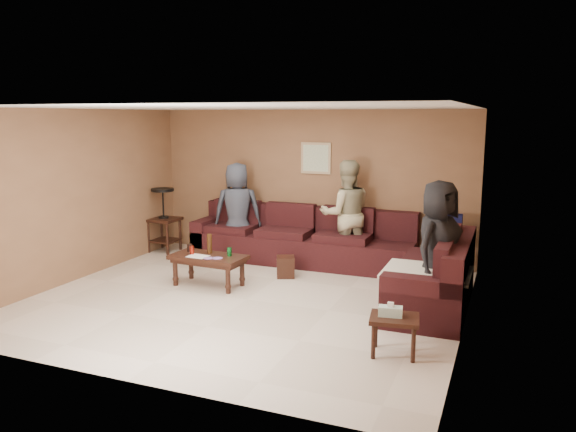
% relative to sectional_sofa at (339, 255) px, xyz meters
% --- Properties ---
extents(room, '(5.60, 5.50, 2.50)m').
position_rel_sectional_sofa_xyz_m(room, '(-0.81, -1.52, 1.34)').
color(room, beige).
rests_on(room, ground).
extents(sectional_sofa, '(4.65, 2.90, 0.97)m').
position_rel_sectional_sofa_xyz_m(sectional_sofa, '(0.00, 0.00, 0.00)').
color(sectional_sofa, '#331114').
rests_on(sectional_sofa, ground).
extents(coffee_table, '(1.10, 0.59, 0.73)m').
position_rel_sectional_sofa_xyz_m(coffee_table, '(-1.59, -1.16, 0.05)').
color(coffee_table, black).
rests_on(coffee_table, ground).
extents(end_table_left, '(0.51, 0.51, 1.14)m').
position_rel_sectional_sofa_xyz_m(end_table_left, '(-3.36, 0.37, 0.27)').
color(end_table_left, black).
rests_on(end_table_left, ground).
extents(side_table_right, '(0.54, 0.47, 0.55)m').
position_rel_sectional_sofa_xyz_m(side_table_right, '(1.33, -2.52, 0.03)').
color(side_table_right, black).
rests_on(side_table_right, ground).
extents(waste_bin, '(0.35, 0.35, 0.32)m').
position_rel_sectional_sofa_xyz_m(waste_bin, '(-0.73, -0.34, -0.17)').
color(waste_bin, black).
rests_on(waste_bin, ground).
extents(wall_art, '(0.52, 0.04, 0.52)m').
position_rel_sectional_sofa_xyz_m(wall_art, '(-0.71, 0.96, 1.37)').
color(wall_art, tan).
rests_on(wall_art, ground).
extents(person_left, '(0.94, 0.81, 1.63)m').
position_rel_sectional_sofa_xyz_m(person_left, '(-1.94, 0.46, 0.49)').
color(person_left, '#323845').
rests_on(person_left, ground).
extents(person_middle, '(1.04, 0.96, 1.72)m').
position_rel_sectional_sofa_xyz_m(person_middle, '(-0.06, 0.55, 0.53)').
color(person_middle, tan).
rests_on(person_middle, ground).
extents(person_right, '(0.79, 0.94, 1.65)m').
position_rel_sectional_sofa_xyz_m(person_right, '(1.57, -1.11, 0.50)').
color(person_right, black).
rests_on(person_right, ground).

